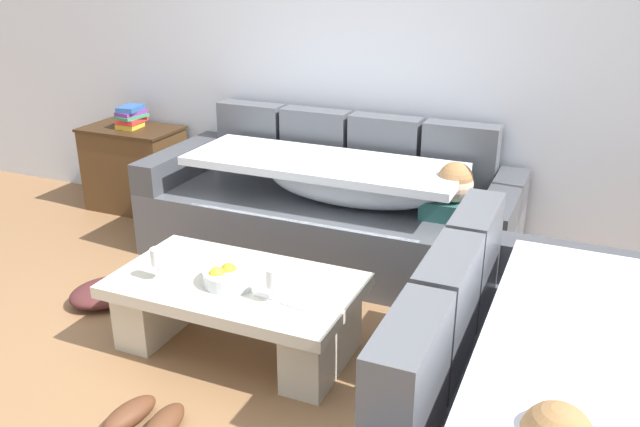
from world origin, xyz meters
The scene contains 13 objects.
ground_plane centered at (0.00, 0.00, 0.00)m, with size 14.00×14.00×0.00m, color olive.
back_wall centered at (0.00, 2.15, 1.35)m, with size 9.00×0.10×2.70m, color silver.
couch_along_wall centered at (0.01, 1.62, 0.33)m, with size 2.34×0.92×0.88m.
couch_near_window centered at (1.44, 0.08, 0.33)m, with size 0.92×1.85×0.88m.
coffee_table centered at (-0.03, 0.45, 0.24)m, with size 1.20×0.68×0.38m.
fruit_bowl centered at (-0.03, 0.42, 0.42)m, with size 0.28×0.28×0.10m.
wine_glass_near_left centered at (-0.37, 0.31, 0.50)m, with size 0.07×0.07×0.17m.
wine_glass_near_right centered at (0.24, 0.33, 0.50)m, with size 0.07×0.07×0.17m.
open_magazine centered at (0.28, 0.43, 0.39)m, with size 0.28×0.21×0.01m, color white.
side_cabinet centered at (-1.73, 1.85, 0.32)m, with size 0.72×0.44×0.64m.
book_stack_on_cabinet centered at (-1.72, 1.86, 0.72)m, with size 0.18×0.24×0.16m.
pair_of_shoes centered at (-0.07, -0.24, 0.04)m, with size 0.32×0.29×0.09m.
crumpled_garment centered at (-0.96, 0.55, 0.06)m, with size 0.40×0.32×0.12m, color #4C2323.
Camera 1 is at (1.49, -2.01, 1.87)m, focal length 37.06 mm.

